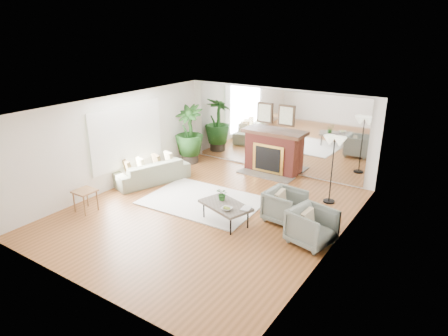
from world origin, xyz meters
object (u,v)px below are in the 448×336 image
Objects in this scene: armchair_front at (312,227)px; potted_ficus at (189,132)px; sofa at (151,171)px; side_table at (85,194)px; fireplace at (271,151)px; coffee_table at (225,206)px; armchair_back at (285,206)px; floor_lamp at (334,147)px.

potted_ficus is (-5.20, 2.64, 0.61)m from armchair_front.
sofa is 3.97× the size of side_table.
potted_ficus is at bearing -166.91° from fireplace.
coffee_table is at bearing 92.09° from sofa.
armchair_back is at bearing 107.51° from sofa.
floor_lamp is at bearing 38.45° from side_table.
potted_ficus is at bearing 92.19° from side_table.
armchair_front is (5.05, -0.71, 0.07)m from sofa.
potted_ficus reaches higher than side_table.
armchair_front is (2.60, -3.25, -0.28)m from fireplace.
side_table is at bearing 122.67° from armchair_back.
armchair_front is (0.89, -0.61, 0.01)m from armchair_back.
fireplace is 1.56× the size of coffee_table.
side_table is at bearing 120.10° from armchair_front.
side_table is 0.29× the size of potted_ficus.
sofa is 2.26m from side_table.
floor_lamp is at bearing -12.83° from armchair_back.
floor_lamp is at bearing 23.21° from armchair_front.
coffee_table is 1.34m from armchair_back.
fireplace is 2.54× the size of armchair_back.
potted_ficus reaches higher than coffee_table.
armchair_front is 5.27m from side_table.
fireplace is 0.97× the size of sofa.
fireplace is at bearing 51.72° from armchair_front.
floor_lamp is (-0.39, 2.15, 1.08)m from armchair_front.
potted_ficus is (-2.60, -0.60, 0.33)m from fireplace.
fireplace is 1.20× the size of floor_lamp.
sofa is 4.16m from armchair_back.
coffee_table is 4.39m from potted_ficus.
armchair_front is 0.45× the size of potted_ficus.
sofa is (-3.11, 0.94, -0.12)m from coffee_table.
fireplace is at bearing 13.09° from potted_ficus.
floor_lamp is (4.81, -0.49, 0.46)m from potted_ficus.
coffee_table is at bearing 22.97° from side_table.
floor_lamp is at bearing -26.39° from fireplace.
armchair_back is 0.47× the size of floor_lamp.
coffee_table is (0.66, -3.48, -0.23)m from fireplace.
coffee_table is 1.58× the size of armchair_front.
fireplace is 2.60m from floor_lamp.
floor_lamp reaches higher than armchair_back.
armchair_back is at bearing 68.66° from armchair_front.
armchair_back is at bearing -25.27° from potted_ficus.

